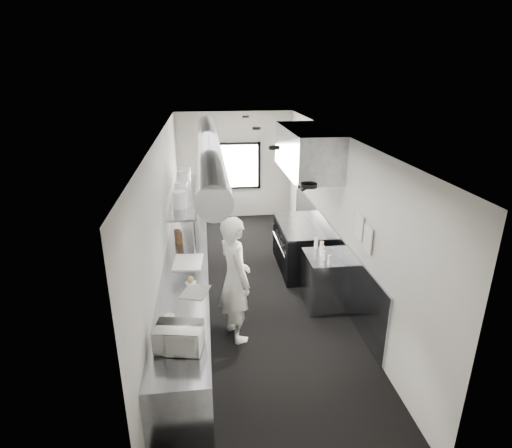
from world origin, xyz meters
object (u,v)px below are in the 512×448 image
object	(u,v)px
pass_shelf	(184,195)
squeeze_bottle_b	(324,255)
plate_stack_b	(181,190)
cutting_board	(188,262)
squeeze_bottle_e	(316,243)
bottle_station	(325,280)
squeeze_bottle_c	(322,251)
far_work_table	(192,212)
squeeze_bottle_a	(329,260)
deli_tub_b	(169,319)
microwave	(179,337)
small_plate	(191,283)
plate_stack_a	(180,199)
plate_stack_c	(183,180)
plate_stack_d	(185,176)
range	(300,247)
knife_block	(178,237)
squeeze_bottle_d	(322,247)
exhaust_hood	(307,151)
deli_tub_a	(166,337)
prep_counter	(188,283)
line_cook	(235,279)

from	to	relation	value
pass_shelf	squeeze_bottle_b	xyz separation A→B (m)	(2.26, -1.83, -0.55)
plate_stack_b	pass_shelf	bearing A→B (deg)	82.72
cutting_board	squeeze_bottle_b	bearing A→B (deg)	-4.37
pass_shelf	squeeze_bottle_e	world-z (taller)	pass_shelf
bottle_station	squeeze_bottle_c	size ratio (longest dim) A/B	4.90
far_work_table	squeeze_bottle_a	world-z (taller)	squeeze_bottle_a
pass_shelf	deli_tub_b	xyz separation A→B (m)	(-0.10, -3.32, -0.59)
microwave	far_work_table	bearing A→B (deg)	100.69
microwave	small_plate	world-z (taller)	microwave
far_work_table	small_plate	size ratio (longest dim) A/B	7.48
plate_stack_a	squeeze_bottle_c	bearing A→B (deg)	-19.44
small_plate	cutting_board	bearing A→B (deg)	94.88
plate_stack_c	plate_stack_d	bearing A→B (deg)	86.04
range	plate_stack_d	bearing A→B (deg)	155.27
small_plate	knife_block	bearing A→B (deg)	99.07
cutting_board	range	bearing A→B (deg)	32.33
microwave	squeeze_bottle_c	world-z (taller)	microwave
knife_block	squeeze_bottle_d	size ratio (longest dim) A/B	1.09
exhaust_hood	squeeze_bottle_c	bearing A→B (deg)	-90.57
small_plate	squeeze_bottle_c	bearing A→B (deg)	17.34
deli_tub_a	far_work_table	bearing A→B (deg)	88.49
squeeze_bottle_b	squeeze_bottle_c	distance (m)	0.15
cutting_board	squeeze_bottle_b	world-z (taller)	squeeze_bottle_b
prep_counter	pass_shelf	distance (m)	1.85
deli_tub_a	pass_shelf	bearing A→B (deg)	88.22
prep_counter	squeeze_bottle_d	size ratio (longest dim) A/B	29.89
knife_block	plate_stack_a	size ratio (longest dim) A/B	0.75
plate_stack_a	squeeze_bottle_d	xyz separation A→B (m)	(2.33, -0.68, -0.72)
plate_stack_d	squeeze_bottle_d	distance (m)	3.32
squeeze_bottle_a	squeeze_bottle_b	world-z (taller)	squeeze_bottle_b
line_cook	deli_tub_a	xyz separation A→B (m)	(-0.89, -1.27, -0.01)
bottle_station	deli_tub_a	world-z (taller)	deli_tub_a
bottle_station	knife_block	bearing A→B (deg)	159.84
line_cook	squeeze_bottle_b	bearing A→B (deg)	-87.69
plate_stack_a	plate_stack_c	world-z (taller)	plate_stack_c
knife_block	squeeze_bottle_e	xyz separation A→B (m)	(2.37, -0.55, -0.01)
squeeze_bottle_c	squeeze_bottle_d	distance (m)	0.13
prep_counter	bottle_station	xyz separation A→B (m)	(2.30, -0.20, 0.00)
range	deli_tub_b	size ratio (longest dim) A/B	11.43
exhaust_hood	knife_block	bearing A→B (deg)	-168.21
exhaust_hood	microwave	bearing A→B (deg)	-122.37
squeeze_bottle_a	squeeze_bottle_c	distance (m)	0.33
plate_stack_c	squeeze_bottle_d	xyz separation A→B (m)	(2.33, -1.87, -0.74)
bottle_station	deli_tub_b	world-z (taller)	deli_tub_b
knife_block	prep_counter	bearing A→B (deg)	-98.64
small_plate	plate_stack_b	xyz separation A→B (m)	(-0.17, 2.05, 0.81)
small_plate	knife_block	xyz separation A→B (m)	(-0.25, 1.55, 0.10)
bottle_station	squeeze_bottle_b	distance (m)	0.55
line_cook	plate_stack_c	xyz separation A→B (m)	(-0.80, 2.73, 0.78)
plate_stack_a	squeeze_bottle_c	distance (m)	2.55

